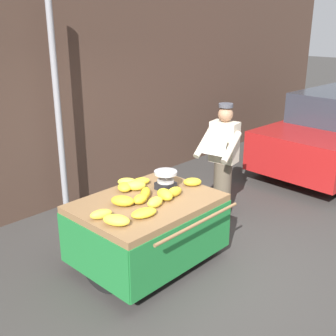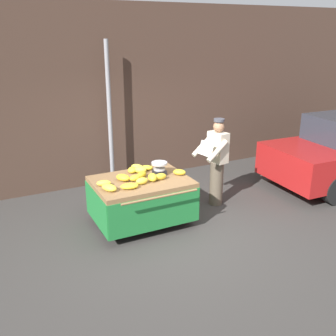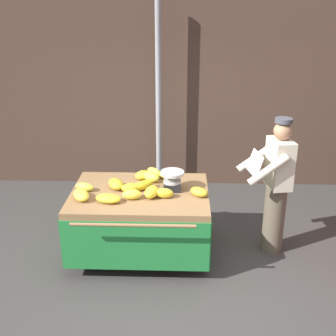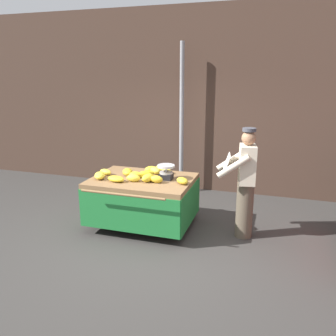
{
  "view_description": "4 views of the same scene",
  "coord_description": "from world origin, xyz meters",
  "views": [
    {
      "loc": [
        -3.38,
        -2.69,
        2.8
      ],
      "look_at": [
        0.08,
        0.59,
        1.12
      ],
      "focal_mm": 45.05,
      "sensor_mm": 36.0,
      "label": 1
    },
    {
      "loc": [
        -2.69,
        -5.2,
        3.24
      ],
      "look_at": [
        0.16,
        0.48,
        1.0
      ],
      "focal_mm": 41.52,
      "sensor_mm": 36.0,
      "label": 2
    },
    {
      "loc": [
        0.17,
        -4.06,
        2.97
      ],
      "look_at": [
        0.02,
        0.48,
        1.17
      ],
      "focal_mm": 45.99,
      "sensor_mm": 36.0,
      "label": 3
    },
    {
      "loc": [
        1.7,
        -4.45,
        2.46
      ],
      "look_at": [
        0.11,
        0.58,
        1.04
      ],
      "focal_mm": 37.13,
      "sensor_mm": 36.0,
      "label": 4
    }
  ],
  "objects": [
    {
      "name": "ground_plane",
      "position": [
        0.0,
        0.0,
        0.0
      ],
      "size": [
        60.0,
        60.0,
        0.0
      ],
      "primitive_type": "plane",
      "color": "#383533"
    },
    {
      "name": "back_wall",
      "position": [
        0.0,
        2.88,
        1.91
      ],
      "size": [
        16.0,
        0.24,
        3.83
      ],
      "primitive_type": "cube",
      "color": "#473328",
      "rests_on": "ground"
    },
    {
      "name": "street_pole",
      "position": [
        -0.19,
        2.47,
        1.55
      ],
      "size": [
        0.09,
        0.09,
        3.1
      ],
      "primitive_type": "cylinder",
      "color": "gray",
      "rests_on": "ground"
    },
    {
      "name": "banana_cart",
      "position": [
        -0.32,
        0.55,
        0.62
      ],
      "size": [
        1.64,
        1.4,
        0.84
      ],
      "color": "olive",
      "rests_on": "ground"
    },
    {
      "name": "weighing_scale",
      "position": [
        0.06,
        0.62,
        0.96
      ],
      "size": [
        0.28,
        0.28,
        0.24
      ],
      "color": "black",
      "rests_on": "banana_cart"
    },
    {
      "name": "banana_bunch_0",
      "position": [
        -0.65,
        0.26,
        0.89
      ],
      "size": [
        0.32,
        0.23,
        0.09
      ],
      "primitive_type": "ellipsoid",
      "rotation": [
        0.0,
        0.0,
        1.34
      ],
      "color": "yellow",
      "rests_on": "banana_cart"
    },
    {
      "name": "banana_bunch_1",
      "position": [
        -0.98,
        0.55,
        0.89
      ],
      "size": [
        0.26,
        0.19,
        0.1
      ],
      "primitive_type": "ellipsoid",
      "rotation": [
        0.0,
        0.0,
        1.22
      ],
      "color": "yellow",
      "rests_on": "banana_cart"
    },
    {
      "name": "banana_bunch_2",
      "position": [
        -0.32,
        0.94,
        0.89
      ],
      "size": [
        0.26,
        0.27,
        0.1
      ],
      "primitive_type": "ellipsoid",
      "rotation": [
        0.0,
        0.0,
        2.53
      ],
      "color": "yellow",
      "rests_on": "banana_cart"
    },
    {
      "name": "banana_bunch_3",
      "position": [
        -0.02,
        0.39,
        0.9
      ],
      "size": [
        0.22,
        0.12,
        0.12
      ],
      "primitive_type": "ellipsoid",
      "rotation": [
        0.0,
        0.0,
        1.52
      ],
      "color": "gold",
      "rests_on": "banana_cart"
    },
    {
      "name": "banana_bunch_4",
      "position": [
        -0.28,
        0.61,
        0.89
      ],
      "size": [
        0.3,
        0.26,
        0.11
      ],
      "primitive_type": "ellipsoid",
      "rotation": [
        0.0,
        0.0,
        2.22
      ],
      "color": "gold",
      "rests_on": "banana_cart"
    },
    {
      "name": "banana_bunch_5",
      "position": [
        -0.61,
        0.64,
        0.9
      ],
      "size": [
        0.27,
        0.32,
        0.12
      ],
      "primitive_type": "ellipsoid",
      "rotation": [
        0.0,
        0.0,
        0.49
      ],
      "color": "gold",
      "rests_on": "banana_cart"
    },
    {
      "name": "banana_bunch_6",
      "position": [
        -0.39,
        0.35,
        0.9
      ],
      "size": [
        0.23,
        0.16,
        0.11
      ],
      "primitive_type": "ellipsoid",
      "rotation": [
        0.0,
        0.0,
        1.7
      ],
      "color": "yellow",
      "rests_on": "banana_cart"
    },
    {
      "name": "banana_bunch_7",
      "position": [
        0.38,
        0.46,
        0.89
      ],
      "size": [
        0.27,
        0.26,
        0.1
      ],
      "primitive_type": "ellipsoid",
      "rotation": [
        0.0,
        0.0,
        0.86
      ],
      "color": "gold",
      "rests_on": "banana_cart"
    },
    {
      "name": "banana_bunch_8",
      "position": [
        -0.96,
        0.32,
        0.89
      ],
      "size": [
        0.27,
        0.33,
        0.11
      ],
      "primitive_type": "ellipsoid",
      "rotation": [
        0.0,
        0.0,
        0.45
      ],
      "color": "yellow",
      "rests_on": "banana_cart"
    },
    {
      "name": "banana_bunch_9",
      "position": [
        -0.43,
        0.54,
        0.89
      ],
      "size": [
        0.23,
        0.18,
        0.11
      ],
      "primitive_type": "ellipsoid",
      "rotation": [
        0.0,
        0.0,
        1.8
      ],
      "color": "gold",
      "rests_on": "banana_cart"
    },
    {
      "name": "banana_bunch_10",
      "position": [
        -0.17,
        0.41,
        0.9
      ],
      "size": [
        0.22,
        0.28,
        0.13
      ],
      "primitive_type": "ellipsoid",
      "rotation": [
        0.0,
        0.0,
        2.86
      ],
      "color": "yellow",
      "rests_on": "banana_cart"
    },
    {
      "name": "banana_bunch_11",
      "position": [
        -0.2,
        0.87,
        0.9
      ],
      "size": [
        0.28,
        0.27,
        0.12
      ],
      "primitive_type": "ellipsoid",
      "rotation": [
        0.0,
        0.0,
        0.87
      ],
      "color": "yellow",
      "rests_on": "banana_cart"
    },
    {
      "name": "banana_bunch_12",
      "position": [
        -0.18,
        1.05,
        0.89
      ],
      "size": [
        0.24,
        0.25,
        0.1
      ],
      "primitive_type": "ellipsoid",
      "rotation": [
        0.0,
        0.0,
        0.72
      ],
      "color": "yellow",
      "rests_on": "banana_cart"
    },
    {
      "name": "banana_bunch_13",
      "position": [
        -0.03,
        0.95,
        0.88
      ],
      "size": [
        0.24,
        0.22,
        0.09
      ],
      "primitive_type": "ellipsoid",
      "rotation": [
        0.0,
        0.0,
        0.98
      ],
      "color": "yellow",
      "rests_on": "banana_cart"
    },
    {
      "name": "vendor_person",
      "position": [
        1.3,
        0.67,
        0.87
      ],
      "size": [
        0.64,
        0.59,
        1.71
      ],
      "color": "brown",
      "rests_on": "ground"
    }
  ]
}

